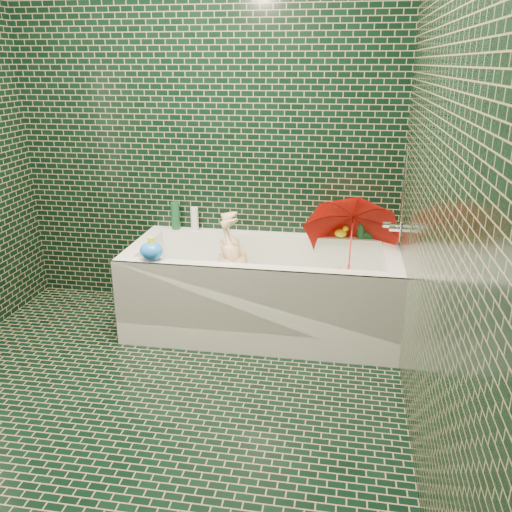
% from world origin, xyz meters
% --- Properties ---
extents(floor, '(2.80, 2.80, 0.00)m').
position_xyz_m(floor, '(0.00, 0.00, 0.00)').
color(floor, black).
rests_on(floor, ground).
extents(wall_back, '(2.80, 0.00, 2.80)m').
position_xyz_m(wall_back, '(0.00, 1.40, 1.25)').
color(wall_back, black).
rests_on(wall_back, floor).
extents(wall_right, '(0.00, 2.80, 2.80)m').
position_xyz_m(wall_right, '(1.30, 0.00, 1.25)').
color(wall_right, black).
rests_on(wall_right, floor).
extents(bathtub, '(1.70, 0.75, 0.55)m').
position_xyz_m(bathtub, '(0.45, 1.01, 0.21)').
color(bathtub, white).
rests_on(bathtub, floor).
extents(bath_mat, '(1.35, 0.47, 0.01)m').
position_xyz_m(bath_mat, '(0.45, 1.02, 0.16)').
color(bath_mat, green).
rests_on(bath_mat, bathtub).
extents(water, '(1.48, 0.53, 0.00)m').
position_xyz_m(water, '(0.45, 1.02, 0.30)').
color(water, silver).
rests_on(water, bathtub).
extents(faucet, '(0.18, 0.19, 0.55)m').
position_xyz_m(faucet, '(1.26, 1.02, 0.77)').
color(faucet, silver).
rests_on(faucet, wall_right).
extents(child, '(0.98, 0.47, 0.38)m').
position_xyz_m(child, '(0.32, 0.99, 0.31)').
color(child, '#E0B38C').
rests_on(child, bathtub).
extents(umbrella, '(0.74, 0.86, 0.87)m').
position_xyz_m(umbrella, '(0.99, 1.12, 0.59)').
color(umbrella, red).
rests_on(umbrella, bathtub).
extents(soap_bottle_a, '(0.12, 0.12, 0.27)m').
position_xyz_m(soap_bottle_a, '(1.22, 1.32, 0.55)').
color(soap_bottle_a, white).
rests_on(soap_bottle_a, bathtub).
extents(soap_bottle_b, '(0.11, 0.11, 0.21)m').
position_xyz_m(soap_bottle_b, '(1.25, 1.32, 0.55)').
color(soap_bottle_b, '#501F75').
rests_on(soap_bottle_b, bathtub).
extents(soap_bottle_c, '(0.13, 0.13, 0.15)m').
position_xyz_m(soap_bottle_c, '(1.11, 1.33, 0.55)').
color(soap_bottle_c, '#144927').
rests_on(soap_bottle_c, bathtub).
extents(bottle_right_tall, '(0.06, 0.06, 0.22)m').
position_xyz_m(bottle_right_tall, '(1.06, 1.36, 0.66)').
color(bottle_right_tall, '#144927').
rests_on(bottle_right_tall, bathtub).
extents(bottle_right_pump, '(0.06, 0.06, 0.16)m').
position_xyz_m(bottle_right_pump, '(1.21, 1.34, 0.63)').
color(bottle_right_pump, silver).
rests_on(bottle_right_pump, bathtub).
extents(bottle_left_tall, '(0.06, 0.06, 0.19)m').
position_xyz_m(bottle_left_tall, '(-0.22, 1.35, 0.65)').
color(bottle_left_tall, '#144927').
rests_on(bottle_left_tall, bathtub).
extents(bottle_left_short, '(0.06, 0.06, 0.16)m').
position_xyz_m(bottle_left_short, '(-0.08, 1.34, 0.63)').
color(bottle_left_short, white).
rests_on(bottle_left_short, bathtub).
extents(rubber_duck, '(0.10, 0.07, 0.08)m').
position_xyz_m(rubber_duck, '(0.93, 1.33, 0.59)').
color(rubber_duck, '#FAF419').
rests_on(rubber_duck, bathtub).
extents(bath_toy, '(0.17, 0.15, 0.14)m').
position_xyz_m(bath_toy, '(-0.17, 0.71, 0.61)').
color(bath_toy, '#1B77FB').
rests_on(bath_toy, bathtub).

